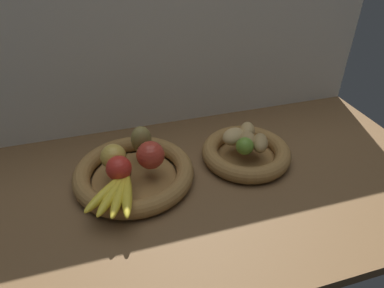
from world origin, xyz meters
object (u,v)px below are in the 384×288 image
at_px(apple_golden_left, 113,157).
at_px(fruit_bowl_right, 246,152).
at_px(fruit_bowl_left, 134,173).
at_px(potato_back, 247,131).
at_px(apple_red_right, 151,155).
at_px(banana_bunch_front, 117,193).
at_px(potato_large, 247,139).
at_px(apple_red_front, 119,168).
at_px(chili_pepper, 253,141).
at_px(pear_brown, 141,139).
at_px(lime_near, 245,146).
at_px(potato_oblong, 234,136).
at_px(potato_small, 260,143).

bearing_deg(apple_golden_left, fruit_bowl_right, -1.35).
bearing_deg(fruit_bowl_left, potato_back, 6.27).
distance_m(apple_red_right, banana_bunch_front, 0.15).
height_order(fruit_bowl_right, banana_bunch_front, banana_bunch_front).
height_order(banana_bunch_front, potato_large, potato_large).
distance_m(apple_red_front, chili_pepper, 0.41).
xyz_separation_m(pear_brown, chili_pepper, (0.33, -0.06, -0.03)).
bearing_deg(apple_golden_left, fruit_bowl_left, -10.79).
bearing_deg(fruit_bowl_left, lime_near, -6.23).
relative_size(apple_red_front, potato_oblong, 0.86).
height_order(fruit_bowl_right, pear_brown, pear_brown).
height_order(apple_red_right, banana_bunch_front, apple_red_right).
relative_size(potato_oblong, chili_pepper, 0.78).
xyz_separation_m(pear_brown, potato_back, (0.33, -0.02, -0.02)).
relative_size(fruit_bowl_left, apple_golden_left, 4.80).
bearing_deg(apple_red_right, apple_red_front, -163.20).
xyz_separation_m(apple_red_right, chili_pepper, (0.32, 0.02, -0.03)).
xyz_separation_m(apple_red_front, apple_golden_left, (-0.01, 0.05, 0.00)).
xyz_separation_m(fruit_bowl_left, apple_red_front, (-0.04, -0.04, 0.06)).
height_order(fruit_bowl_left, lime_near, lime_near).
xyz_separation_m(apple_golden_left, pear_brown, (0.09, 0.05, 0.01)).
bearing_deg(apple_red_front, potato_large, 6.49).
bearing_deg(chili_pepper, apple_golden_left, 170.41).
distance_m(fruit_bowl_right, potato_back, 0.07).
bearing_deg(lime_near, apple_red_front, -178.62).
bearing_deg(apple_red_front, fruit_bowl_right, 6.49).
xyz_separation_m(fruit_bowl_left, potato_large, (0.35, -0.00, 0.05)).
xyz_separation_m(potato_large, potato_back, (0.02, 0.04, 0.00)).
bearing_deg(pear_brown, potato_back, -4.01).
distance_m(apple_red_right, potato_small, 0.33).
bearing_deg(fruit_bowl_left, pear_brown, 59.08).
height_order(potato_back, chili_pepper, potato_back).
distance_m(banana_bunch_front, lime_near, 0.39).
xyz_separation_m(apple_red_right, banana_bunch_front, (-0.11, -0.10, -0.03)).
relative_size(fruit_bowl_left, potato_small, 4.20).
distance_m(pear_brown, chili_pepper, 0.34).
bearing_deg(fruit_bowl_right, potato_oblong, 142.13).
relative_size(apple_red_right, apple_golden_left, 1.10).
bearing_deg(potato_oblong, pear_brown, 172.27).
relative_size(banana_bunch_front, potato_oblong, 2.22).
distance_m(fruit_bowl_right, potato_large, 0.05).
xyz_separation_m(banana_bunch_front, potato_small, (0.43, 0.08, 0.01)).
bearing_deg(potato_back, chili_pepper, -83.87).
distance_m(potato_oblong, potato_small, 0.08).
distance_m(pear_brown, potato_back, 0.33).
bearing_deg(pear_brown, potato_oblong, -7.73).
xyz_separation_m(apple_red_right, apple_golden_left, (-0.10, 0.03, -0.00)).
xyz_separation_m(fruit_bowl_left, pear_brown, (0.04, 0.06, 0.07)).
distance_m(potato_back, lime_near, 0.09).
height_order(fruit_bowl_left, apple_red_front, apple_red_front).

